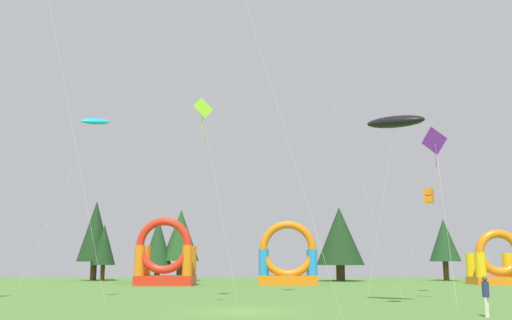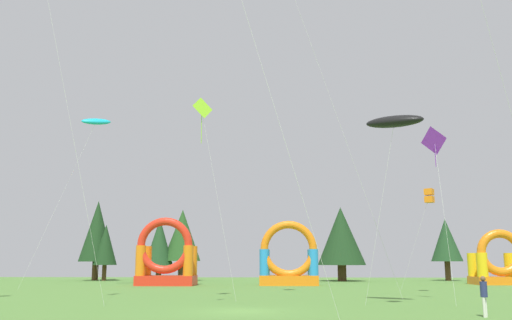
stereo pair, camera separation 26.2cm
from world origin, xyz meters
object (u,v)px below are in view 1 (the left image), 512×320
(person_midfield, at_px, (486,293))
(inflatable_blue_arch, at_px, (288,263))
(kite_orange_box, at_px, (429,196))
(inflatable_yellow_castle, at_px, (497,265))
(kite_lime_diamond, at_px, (202,111))
(kite_purple_diamond, at_px, (436,142))
(kite_cyan_parafoil, at_px, (95,121))
(kite_black_parafoil, at_px, (395,122))
(inflatable_red_slide, at_px, (165,261))

(person_midfield, distance_m, inflatable_blue_arch, 33.62)
(kite_orange_box, xyz_separation_m, inflatable_yellow_castle, (11.44, 17.33, -5.45))
(kite_orange_box, xyz_separation_m, inflatable_blue_arch, (-10.94, 14.37, -5.24))
(inflatable_yellow_castle, bearing_deg, kite_lime_diamond, -137.54)
(kite_purple_diamond, height_order, person_midfield, kite_purple_diamond)
(inflatable_blue_arch, bearing_deg, kite_cyan_parafoil, -165.54)
(inflatable_yellow_castle, relative_size, inflatable_blue_arch, 0.88)
(kite_orange_box, relative_size, kite_black_parafoil, 0.73)
(inflatable_yellow_castle, height_order, inflatable_red_slide, inflatable_red_slide)
(kite_lime_diamond, xyz_separation_m, inflatable_yellow_castle, (28.31, 25.91, -10.18))
(kite_cyan_parafoil, bearing_deg, inflatable_yellow_castle, 10.77)
(kite_purple_diamond, relative_size, inflatable_blue_arch, 1.59)
(inflatable_yellow_castle, relative_size, inflatable_red_slide, 0.84)
(inflatable_yellow_castle, distance_m, inflatable_blue_arch, 22.57)
(kite_orange_box, bearing_deg, kite_cyan_parafoil, 162.74)
(kite_cyan_parafoil, height_order, kite_black_parafoil, kite_cyan_parafoil)
(kite_orange_box, relative_size, inflatable_red_slide, 1.17)
(kite_lime_diamond, relative_size, inflatable_yellow_castle, 2.22)
(kite_lime_diamond, height_order, inflatable_yellow_castle, kite_lime_diamond)
(kite_lime_diamond, bearing_deg, kite_purple_diamond, -4.20)
(kite_cyan_parafoil, relative_size, kite_orange_box, 2.10)
(kite_purple_diamond, xyz_separation_m, kite_black_parafoil, (-3.04, -2.72, 0.65))
(kite_orange_box, relative_size, inflatable_blue_arch, 1.23)
(kite_cyan_parafoil, bearing_deg, kite_orange_box, -17.26)
(kite_lime_diamond, distance_m, inflatable_red_slide, 25.02)
(kite_black_parafoil, bearing_deg, person_midfield, -67.56)
(person_midfield, distance_m, inflatable_red_slide, 37.97)
(kite_lime_diamond, height_order, person_midfield, kite_lime_diamond)
(kite_orange_box, xyz_separation_m, kite_black_parafoil, (-5.02, -12.39, 2.90))
(kite_cyan_parafoil, distance_m, kite_lime_diamond, 22.77)
(kite_cyan_parafoil, distance_m, inflatable_blue_arch, 24.37)
(kite_black_parafoil, bearing_deg, kite_orange_box, 67.96)
(kite_black_parafoil, height_order, inflatable_red_slide, kite_black_parafoil)
(kite_orange_box, relative_size, person_midfield, 4.53)
(kite_purple_diamond, xyz_separation_m, inflatable_red_slide, (-21.61, 23.13, -7.29))
(inflatable_blue_arch, distance_m, inflatable_red_slide, 12.68)
(kite_purple_diamond, xyz_separation_m, kite_orange_box, (1.97, 9.68, -2.25))
(kite_purple_diamond, distance_m, kite_orange_box, 10.13)
(kite_purple_diamond, xyz_separation_m, inflatable_yellow_castle, (13.42, 27.00, -7.70))
(kite_cyan_parafoil, distance_m, kite_black_parafoil, 33.84)
(inflatable_blue_arch, xyz_separation_m, inflatable_red_slide, (-12.65, -0.92, 0.20))
(kite_cyan_parafoil, distance_m, person_midfield, 41.89)
(kite_purple_diamond, xyz_separation_m, kite_lime_diamond, (-14.90, 1.09, 2.48))
(kite_black_parafoil, relative_size, person_midfield, 6.16)
(person_midfield, bearing_deg, kite_cyan_parafoil, -96.72)
(kite_black_parafoil, bearing_deg, inflatable_blue_arch, 102.47)
(kite_lime_diamond, bearing_deg, inflatable_blue_arch, 75.51)
(kite_lime_diamond, xyz_separation_m, inflatable_blue_arch, (5.93, 22.95, -9.97))
(person_midfield, bearing_deg, inflatable_yellow_castle, -163.37)
(kite_orange_box, bearing_deg, inflatable_yellow_castle, 56.56)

